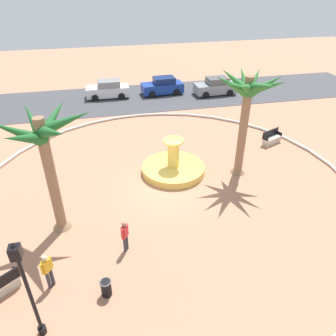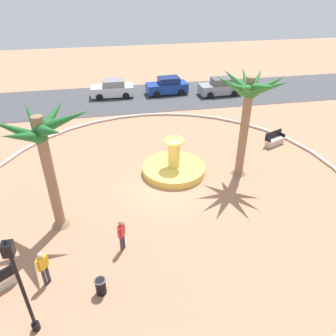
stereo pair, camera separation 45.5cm
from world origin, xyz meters
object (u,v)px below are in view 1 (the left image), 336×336
at_px(person_cyclist_helmet, 48,269).
at_px(parked_car_second, 163,86).
at_px(trash_bin, 106,288).
at_px(person_cyclist_photo, 125,235).
at_px(palm_tree_near_fountain, 247,98).
at_px(lamppost, 27,285).
at_px(palm_tree_by_curb, 45,148).
at_px(bench_west, 272,139).
at_px(fountain, 173,168).
at_px(parked_car_third, 215,87).
at_px(parked_car_leftmost, 108,90).

relative_size(person_cyclist_helmet, parked_car_second, 0.40).
height_order(trash_bin, person_cyclist_photo, person_cyclist_photo).
bearing_deg(palm_tree_near_fountain, lamppost, -142.42).
bearing_deg(trash_bin, person_cyclist_photo, 65.60).
distance_m(palm_tree_by_curb, person_cyclist_helmet, 4.89).
distance_m(bench_west, person_cyclist_photo, 13.84).
height_order(person_cyclist_helmet, person_cyclist_photo, person_cyclist_helmet).
distance_m(bench_west, person_cyclist_helmet, 17.12).
height_order(lamppost, trash_bin, lamppost).
height_order(trash_bin, person_cyclist_helmet, person_cyclist_helmet).
height_order(fountain, palm_tree_near_fountain, palm_tree_near_fountain).
distance_m(palm_tree_near_fountain, bench_west, 6.65).
height_order(bench_west, trash_bin, bench_west).
xyz_separation_m(palm_tree_near_fountain, trash_bin, (-8.35, -7.08, -4.36)).
distance_m(fountain, palm_tree_near_fountain, 5.93).
height_order(person_cyclist_photo, parked_car_second, parked_car_second).
relative_size(bench_west, parked_car_third, 0.41).
relative_size(person_cyclist_helmet, person_cyclist_photo, 1.03).
xyz_separation_m(fountain, trash_bin, (-4.51, -8.00, 0.07)).
bearing_deg(fountain, parked_car_third, 60.77).
bearing_deg(parked_car_second, person_cyclist_helmet, -112.57).
bearing_deg(parked_car_third, fountain, -119.23).
height_order(fountain, lamppost, lamppost).
bearing_deg(parked_car_third, person_cyclist_helmet, -124.61).
relative_size(trash_bin, parked_car_leftmost, 0.18).
height_order(bench_west, parked_car_leftmost, parked_car_leftmost).
relative_size(lamppost, parked_car_leftmost, 1.06).
bearing_deg(palm_tree_near_fountain, person_cyclist_photo, -146.28).
bearing_deg(bench_west, parked_car_third, 92.00).
bearing_deg(palm_tree_by_curb, fountain, 29.71).
relative_size(palm_tree_by_curb, trash_bin, 8.19).
xyz_separation_m(palm_tree_by_curb, bench_west, (14.10, 5.85, -4.02)).
xyz_separation_m(palm_tree_near_fountain, person_cyclist_helmet, (-10.46, -6.20, -3.82)).
height_order(palm_tree_near_fountain, lamppost, palm_tree_near_fountain).
relative_size(palm_tree_by_curb, person_cyclist_helmet, 3.61).
xyz_separation_m(fountain, person_cyclist_helmet, (-6.63, -7.12, 0.61)).
distance_m(palm_tree_by_curb, parked_car_second, 20.30).
distance_m(fountain, person_cyclist_photo, 6.84).
distance_m(person_cyclist_helmet, person_cyclist_photo, 3.35).
xyz_separation_m(palm_tree_near_fountain, lamppost, (-10.61, -8.16, -2.25)).
bearing_deg(parked_car_second, parked_car_leftmost, 178.74).
bearing_deg(person_cyclist_photo, palm_tree_by_curb, 142.48).
relative_size(parked_car_leftmost, parked_car_second, 0.98).
relative_size(lamppost, trash_bin, 5.84).
xyz_separation_m(person_cyclist_photo, parked_car_leftmost, (0.51, 20.30, -0.12)).
height_order(lamppost, person_cyclist_photo, lamppost).
xyz_separation_m(trash_bin, person_cyclist_helmet, (-2.11, 0.88, 0.54)).
distance_m(fountain, parked_car_second, 14.55).
bearing_deg(person_cyclist_photo, parked_car_second, 73.89).
bearing_deg(fountain, person_cyclist_helmet, -132.95).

